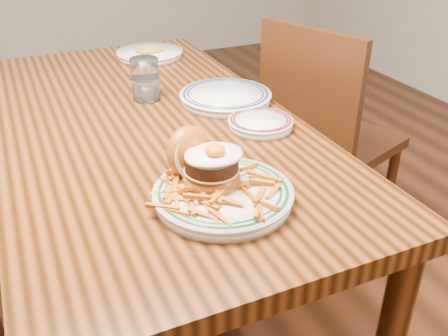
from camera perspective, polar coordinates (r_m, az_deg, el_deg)
name	(u,v)px	position (r m, az deg, el deg)	size (l,w,h in m)	color
floor	(159,305)	(1.93, -7.40, -15.24)	(6.00, 6.00, 0.00)	black
table	(146,145)	(1.54, -8.96, 2.57)	(0.85, 1.60, 0.75)	black
chair_right	(323,134)	(2.00, 11.25, 3.78)	(0.56, 0.56, 0.94)	#3C1B0C
main_plate	(218,183)	(1.08, -0.75, -1.68)	(0.31, 0.32, 0.15)	silver
side_plate	(261,122)	(1.43, 4.20, 5.22)	(0.19, 0.19, 0.03)	silver
rear_plate	(226,96)	(1.61, 0.17, 8.20)	(0.29, 0.29, 0.03)	silver
water_glass	(145,82)	(1.63, -8.97, 9.73)	(0.09, 0.09, 0.13)	white
far_plate	(150,53)	(2.08, -8.50, 12.85)	(0.27, 0.27, 0.05)	silver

